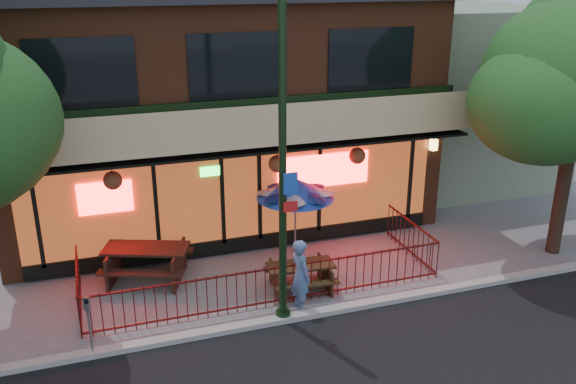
% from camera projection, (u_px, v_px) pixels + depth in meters
% --- Properties ---
extents(ground, '(80.00, 80.00, 0.00)m').
position_uv_depth(ground, '(278.00, 310.00, 13.73)').
color(ground, gray).
rests_on(ground, ground).
extents(curb, '(80.00, 0.25, 0.12)m').
position_uv_depth(curb, '(284.00, 319.00, 13.27)').
color(curb, '#999993').
rests_on(curb, ground).
extents(restaurant_building, '(12.96, 9.49, 8.05)m').
position_uv_depth(restaurant_building, '(207.00, 76.00, 18.62)').
color(restaurant_building, brown).
rests_on(restaurant_building, ground).
extents(neighbor_building, '(6.00, 7.00, 6.00)m').
position_uv_depth(neighbor_building, '(448.00, 91.00, 22.22)').
color(neighbor_building, gray).
rests_on(neighbor_building, ground).
extents(patio_fence, '(8.44, 2.62, 1.00)m').
position_uv_depth(patio_fence, '(271.00, 275.00, 13.96)').
color(patio_fence, '#4D1110').
rests_on(patio_fence, ground).
extents(street_light, '(0.43, 0.32, 7.00)m').
position_uv_depth(street_light, '(283.00, 184.00, 12.28)').
color(street_light, black).
rests_on(street_light, ground).
extents(picnic_table_left, '(2.45, 2.17, 0.87)m').
position_uv_depth(picnic_table_left, '(147.00, 258.00, 14.89)').
color(picnic_table_left, '#361B13').
rests_on(picnic_table_left, ground).
extents(picnic_table_right, '(1.66, 1.32, 0.68)m').
position_uv_depth(picnic_table_right, '(301.00, 273.00, 14.44)').
color(picnic_table_right, '#372613').
rests_on(picnic_table_right, ground).
extents(patio_umbrella, '(2.00, 2.00, 2.29)m').
position_uv_depth(patio_umbrella, '(295.00, 188.00, 15.56)').
color(patio_umbrella, gray).
rests_on(patio_umbrella, ground).
extents(pedestrian, '(0.52, 0.69, 1.70)m').
position_uv_depth(pedestrian, '(300.00, 275.00, 13.48)').
color(pedestrian, '#4F709E').
rests_on(pedestrian, ground).
extents(parking_meter_near, '(0.14, 0.13, 1.33)m').
position_uv_depth(parking_meter_near, '(88.00, 316.00, 11.80)').
color(parking_meter_near, gray).
rests_on(parking_meter_near, ground).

